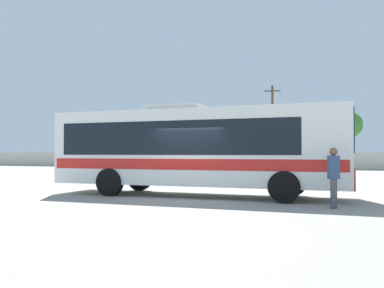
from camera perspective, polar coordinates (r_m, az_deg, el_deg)
name	(u,v)px	position (r m, az deg, el deg)	size (l,w,h in m)	color
ground_plane	(248,181)	(24.53, 7.69, -5.03)	(300.00, 300.00, 0.00)	gray
perimeter_wall	(285,161)	(42.97, 12.73, -2.27)	(80.00, 0.30, 1.69)	#B2AD9E
coach_bus_white_red	(194,147)	(15.77, 0.23, -0.42)	(11.15, 2.84, 3.46)	white
attendant_by_bus_door	(334,174)	(12.80, 18.91, -3.93)	(0.42, 0.42, 1.78)	#4C4C51
parked_car_leftmost_silver	(157,161)	(43.06, -4.78, -2.37)	(4.22, 2.13, 1.48)	#B7BABF
parked_car_second_black	(212,162)	(40.77, 2.77, -2.43)	(4.56, 2.27, 1.48)	black
utility_pole_near	(272,125)	(47.07, 11.02, 2.60)	(1.80, 0.34, 9.17)	#4C3823
roadside_tree_left	(190,131)	(49.87, -0.34, 1.80)	(5.79, 5.79, 6.75)	brown
roadside_tree_midleft	(284,131)	(47.04, 12.61, 1.75)	(3.38, 3.38, 5.53)	brown
roadside_tree_midright	(344,125)	(48.35, 20.24, 2.48)	(3.81, 3.81, 6.35)	brown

